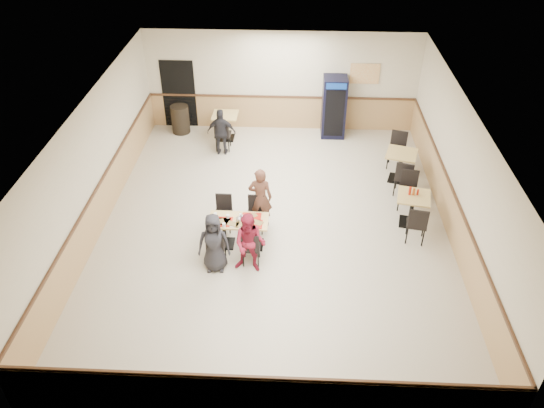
{
  "coord_description": "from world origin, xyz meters",
  "views": [
    {
      "loc": [
        0.41,
        -9.8,
        7.62
      ],
      "look_at": [
        -0.03,
        -0.5,
        0.98
      ],
      "focal_mm": 35.0,
      "sensor_mm": 36.0,
      "label": 1
    }
  ],
  "objects_px": {
    "side_table_near": "(412,205)",
    "back_table": "(225,123)",
    "main_table": "(239,228)",
    "trash_bin": "(180,119)",
    "diner_woman_left": "(214,243)",
    "pepsi_cooler": "(334,107)",
    "lone_diner": "(221,132)",
    "diner_woman_right": "(250,244)",
    "diner_man_opposite": "(260,198)",
    "side_table_far": "(400,162)"
  },
  "relations": [
    {
      "from": "diner_woman_right",
      "to": "diner_man_opposite",
      "type": "xyz_separation_m",
      "value": [
        0.11,
        1.57,
        0.05
      ]
    },
    {
      "from": "diner_woman_right",
      "to": "back_table",
      "type": "xyz_separation_m",
      "value": [
        -1.19,
        5.71,
        -0.18
      ]
    },
    {
      "from": "side_table_far",
      "to": "trash_bin",
      "type": "bearing_deg",
      "value": 158.9
    },
    {
      "from": "main_table",
      "to": "lone_diner",
      "type": "xyz_separation_m",
      "value": [
        -0.87,
        4.04,
        0.22
      ]
    },
    {
      "from": "main_table",
      "to": "trash_bin",
      "type": "relative_size",
      "value": 1.53
    },
    {
      "from": "back_table",
      "to": "trash_bin",
      "type": "xyz_separation_m",
      "value": [
        -1.42,
        0.35,
        -0.1
      ]
    },
    {
      "from": "side_table_far",
      "to": "pepsi_cooler",
      "type": "height_order",
      "value": "pepsi_cooler"
    },
    {
      "from": "side_table_near",
      "to": "side_table_far",
      "type": "bearing_deg",
      "value": 89.75
    },
    {
      "from": "diner_man_opposite",
      "to": "back_table",
      "type": "distance_m",
      "value": 4.35
    },
    {
      "from": "pepsi_cooler",
      "to": "diner_woman_right",
      "type": "bearing_deg",
      "value": -108.45
    },
    {
      "from": "diner_woman_right",
      "to": "trash_bin",
      "type": "bearing_deg",
      "value": 122.83
    },
    {
      "from": "main_table",
      "to": "back_table",
      "type": "bearing_deg",
      "value": 100.73
    },
    {
      "from": "side_table_far",
      "to": "trash_bin",
      "type": "distance_m",
      "value": 6.67
    },
    {
      "from": "diner_woman_right",
      "to": "diner_woman_left",
      "type": "bearing_deg",
      "value": -171.08
    },
    {
      "from": "main_table",
      "to": "side_table_far",
      "type": "distance_m",
      "value": 4.87
    },
    {
      "from": "diner_woman_left",
      "to": "diner_woman_right",
      "type": "distance_m",
      "value": 0.74
    },
    {
      "from": "diner_woman_left",
      "to": "diner_man_opposite",
      "type": "relative_size",
      "value": 0.91
    },
    {
      "from": "diner_woman_right",
      "to": "side_table_far",
      "type": "height_order",
      "value": "diner_woman_right"
    },
    {
      "from": "lone_diner",
      "to": "side_table_near",
      "type": "height_order",
      "value": "lone_diner"
    },
    {
      "from": "side_table_near",
      "to": "diner_woman_left",
      "type": "bearing_deg",
      "value": -157.97
    },
    {
      "from": "side_table_near",
      "to": "back_table",
      "type": "bearing_deg",
      "value": 140.55
    },
    {
      "from": "diner_man_opposite",
      "to": "side_table_near",
      "type": "height_order",
      "value": "diner_man_opposite"
    },
    {
      "from": "main_table",
      "to": "diner_man_opposite",
      "type": "distance_m",
      "value": 0.93
    },
    {
      "from": "diner_woman_right",
      "to": "side_table_near",
      "type": "distance_m",
      "value": 4.02
    },
    {
      "from": "side_table_far",
      "to": "lone_diner",
      "type": "bearing_deg",
      "value": 166.4
    },
    {
      "from": "side_table_far",
      "to": "back_table",
      "type": "height_order",
      "value": "side_table_far"
    },
    {
      "from": "diner_woman_left",
      "to": "pepsi_cooler",
      "type": "bearing_deg",
      "value": 62.43
    },
    {
      "from": "pepsi_cooler",
      "to": "trash_bin",
      "type": "xyz_separation_m",
      "value": [
        -4.59,
        -0.04,
        -0.48
      ]
    },
    {
      "from": "trash_bin",
      "to": "main_table",
      "type": "bearing_deg",
      "value": -66.53
    },
    {
      "from": "side_table_far",
      "to": "trash_bin",
      "type": "height_order",
      "value": "trash_bin"
    },
    {
      "from": "side_table_near",
      "to": "diner_woman_right",
      "type": "bearing_deg",
      "value": -153.9
    },
    {
      "from": "diner_woman_right",
      "to": "side_table_near",
      "type": "relative_size",
      "value": 1.63
    },
    {
      "from": "diner_woman_right",
      "to": "side_table_far",
      "type": "xyz_separation_m",
      "value": [
        3.62,
        3.66,
        -0.16
      ]
    },
    {
      "from": "back_table",
      "to": "side_table_near",
      "type": "bearing_deg",
      "value": -39.45
    },
    {
      "from": "diner_woman_left",
      "to": "diner_woman_right",
      "type": "relative_size",
      "value": 0.98
    },
    {
      "from": "diner_man_opposite",
      "to": "trash_bin",
      "type": "xyz_separation_m",
      "value": [
        -2.71,
        4.49,
        -0.33
      ]
    },
    {
      "from": "side_table_far",
      "to": "back_table",
      "type": "distance_m",
      "value": 5.22
    },
    {
      "from": "lone_diner",
      "to": "side_table_far",
      "type": "xyz_separation_m",
      "value": [
        4.8,
        -1.16,
        -0.14
      ]
    },
    {
      "from": "diner_man_opposite",
      "to": "side_table_far",
      "type": "distance_m",
      "value": 4.09
    },
    {
      "from": "back_table",
      "to": "trash_bin",
      "type": "height_order",
      "value": "trash_bin"
    },
    {
      "from": "back_table",
      "to": "pepsi_cooler",
      "type": "height_order",
      "value": "pepsi_cooler"
    },
    {
      "from": "diner_woman_right",
      "to": "lone_diner",
      "type": "xyz_separation_m",
      "value": [
        -1.19,
        4.83,
        -0.02
      ]
    },
    {
      "from": "lone_diner",
      "to": "trash_bin",
      "type": "distance_m",
      "value": 1.9
    },
    {
      "from": "main_table",
      "to": "diner_man_opposite",
      "type": "bearing_deg",
      "value": 62.1
    },
    {
      "from": "diner_woman_right",
      "to": "trash_bin",
      "type": "relative_size",
      "value": 1.64
    },
    {
      "from": "diner_man_opposite",
      "to": "back_table",
      "type": "bearing_deg",
      "value": -70.64
    },
    {
      "from": "side_table_far",
      "to": "trash_bin",
      "type": "xyz_separation_m",
      "value": [
        -6.22,
        2.4,
        -0.11
      ]
    },
    {
      "from": "trash_bin",
      "to": "diner_woman_left",
      "type": "bearing_deg",
      "value": -72.88
    },
    {
      "from": "main_table",
      "to": "trash_bin",
      "type": "height_order",
      "value": "trash_bin"
    },
    {
      "from": "main_table",
      "to": "side_table_near",
      "type": "bearing_deg",
      "value": 14.68
    }
  ]
}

